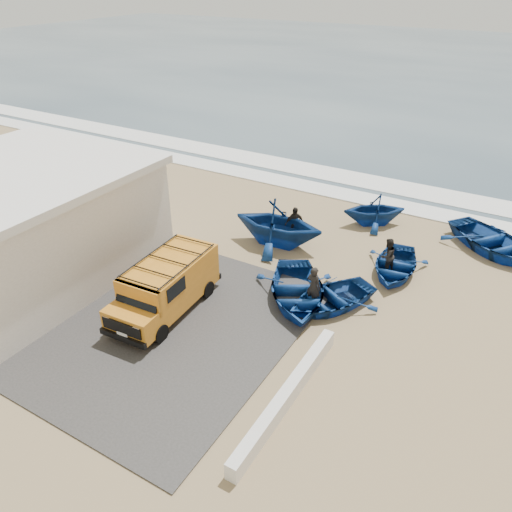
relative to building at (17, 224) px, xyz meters
The scene contains 17 objects.
ground 8.06m from the building, 14.93° to the left, with size 160.00×160.00×0.00m, color #9B825A.
slab 5.90m from the building, ahead, with size 12.00×10.00×0.05m, color #3F3C3A.
ocean 58.52m from the building, 82.63° to the left, with size 180.00×88.00×0.01m, color #385166.
surf_line 16.02m from the building, 61.82° to the left, with size 180.00×1.60×0.06m, color white.
surf_wash 18.25m from the building, 65.56° to the left, with size 180.00×2.20×0.04m, color white.
building is the anchor object (origin of this frame).
parapet 12.68m from the building, ahead, with size 0.35×6.00×0.55m, color silver.
van 6.82m from the building, ahead, with size 2.11×4.77×2.00m.
boat_near_left 11.23m from the building, 19.38° to the left, with size 3.02×4.22×0.88m, color navy.
boat_near_right 12.49m from the building, 18.79° to the left, with size 2.57×3.59×0.74m, color navy.
boat_mid_left 10.65m from the building, 42.72° to the left, with size 3.51×4.07×2.14m, color navy.
boat_mid_right 15.13m from the building, 29.66° to the left, with size 2.49×3.49×0.72m, color navy.
boat_far_left 15.72m from the building, 46.30° to the left, with size 2.56×2.97×1.56m, color navy.
boat_far_right 19.88m from the building, 35.26° to the left, with size 3.16×4.43×0.92m, color navy.
fisherman_front 11.80m from the building, 18.62° to the left, with size 0.59×0.39×1.62m, color black.
fisherman_middle 14.76m from the building, 30.16° to the left, with size 0.73×0.57×1.50m, color black.
fisherman_back 11.52m from the building, 44.18° to the left, with size 0.94×0.39×1.60m, color black.
Camera 1 is at (9.44, -12.34, 10.90)m, focal length 35.00 mm.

